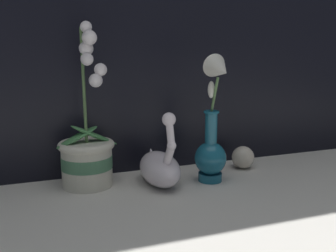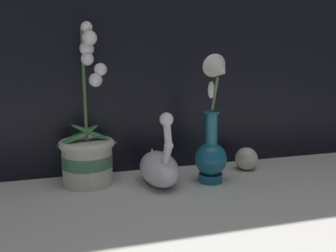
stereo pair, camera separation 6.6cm
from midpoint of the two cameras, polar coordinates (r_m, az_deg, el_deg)
ground_plane at (r=0.97m, az=1.71°, el=-10.10°), size 2.80×2.80×0.00m
orchid_potted_plant at (r=1.04m, az=-13.44°, el=-3.78°), size 0.17×0.15×0.42m
swan_figurine at (r=1.03m, az=-3.04°, el=-5.87°), size 0.10×0.20×0.20m
blue_vase at (r=1.04m, az=4.70°, el=-1.52°), size 0.09×0.13×0.34m
glass_sphere at (r=1.19m, az=9.28°, el=-4.52°), size 0.07×0.07×0.07m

